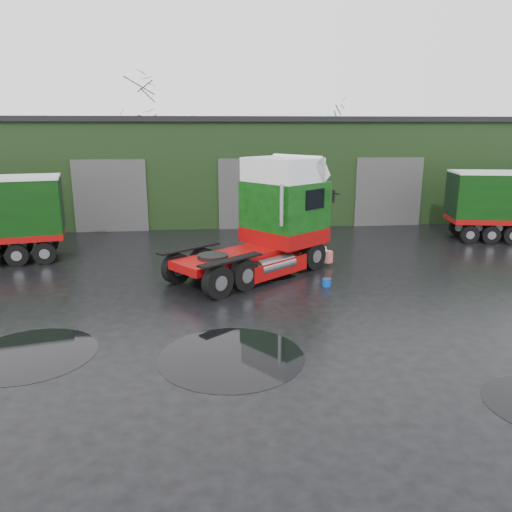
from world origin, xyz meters
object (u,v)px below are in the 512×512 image
(hero_tractor, at_px, (248,219))
(tree_back_b, at_px, (324,149))
(warehouse, at_px, (244,165))
(tree_back_a, at_px, (140,138))
(wash_bucket, at_px, (327,282))

(hero_tractor, height_order, tree_back_b, tree_back_b)
(warehouse, relative_size, tree_back_a, 3.41)
(hero_tractor, xyz_separation_m, tree_back_b, (9.21, 25.50, 1.45))
(tree_back_b, bearing_deg, tree_back_a, 180.00)
(warehouse, bearing_deg, tree_back_a, 128.66)
(warehouse, distance_m, tree_back_a, 12.90)
(tree_back_a, bearing_deg, wash_bucket, -70.61)
(tree_back_b, bearing_deg, wash_bucket, -103.37)
(warehouse, xyz_separation_m, hero_tractor, (-1.21, -15.50, -0.86))
(warehouse, height_order, hero_tractor, warehouse)
(warehouse, relative_size, wash_bucket, 102.02)
(hero_tractor, bearing_deg, warehouse, 137.44)
(hero_tractor, bearing_deg, wash_bucket, 21.18)
(wash_bucket, height_order, tree_back_b, tree_back_b)
(hero_tractor, xyz_separation_m, tree_back_a, (-6.79, 25.50, 2.45))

